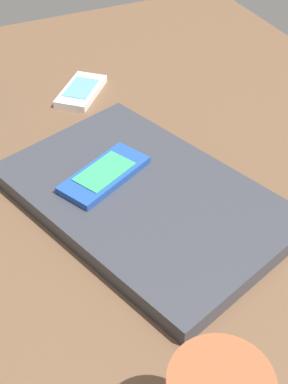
{
  "coord_description": "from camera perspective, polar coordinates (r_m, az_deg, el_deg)",
  "views": [
    {
      "loc": [
        39.38,
        -23.1,
        45.91
      ],
      "look_at": [
        -3.34,
        -3.25,
        5.0
      ],
      "focal_mm": 50.4,
      "sensor_mm": 36.0,
      "label": 1
    }
  ],
  "objects": [
    {
      "name": "desk_surface",
      "position": [
        0.64,
        3.93,
        -3.36
      ],
      "size": [
        120.0,
        80.0,
        3.0
      ],
      "primitive_type": "cube",
      "color": "brown",
      "rests_on": "ground"
    },
    {
      "name": "cell_phone_on_desk",
      "position": [
        0.84,
        -6.67,
        10.56
      ],
      "size": [
        10.56,
        10.17,
        1.22
      ],
      "color": "silver",
      "rests_on": "desk_surface"
    },
    {
      "name": "laptop_closed",
      "position": [
        0.63,
        0.0,
        -0.64
      ],
      "size": [
        38.19,
        30.94,
        2.12
      ],
      "primitive_type": "cube",
      "rotation": [
        0.0,
        0.0,
        0.33
      ],
      "color": "#33353D",
      "rests_on": "desk_surface"
    },
    {
      "name": "cell_phone_on_laptop",
      "position": [
        0.64,
        -4.21,
        1.87
      ],
      "size": [
        9.6,
        12.43,
        1.0
      ],
      "color": "#1E479E",
      "rests_on": "laptop_closed"
    }
  ]
}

